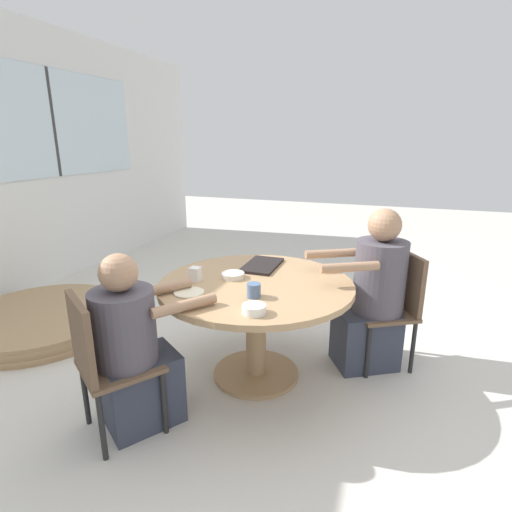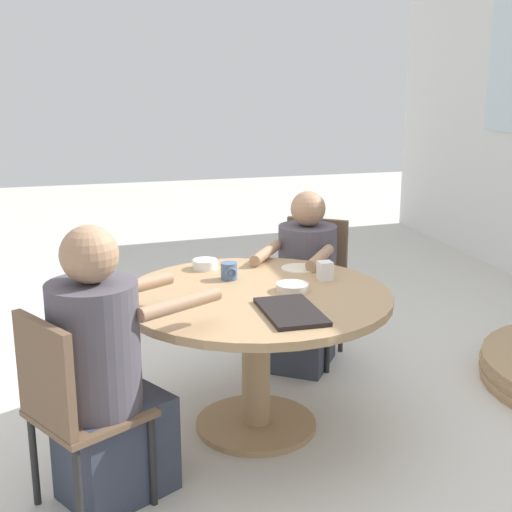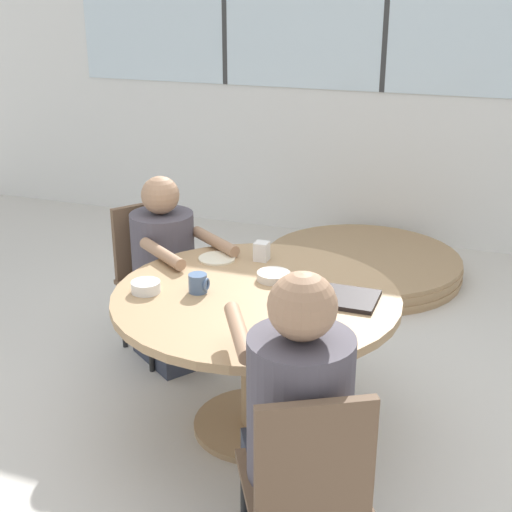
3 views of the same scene
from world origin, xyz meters
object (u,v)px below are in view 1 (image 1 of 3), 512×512
(milk_carton_small, at_px, (195,274))
(folded_table_stack, at_px, (42,319))
(bowl_white_shallow, at_px, (233,275))
(person_man_blue_shirt, at_px, (373,299))
(coffee_mug, at_px, (254,290))
(person_woman_green_shirt, at_px, (134,353))
(chair_for_man_blue_shirt, at_px, (395,300))
(bowl_cereal, at_px, (254,309))
(chair_for_woman_green_shirt, at_px, (102,357))

(milk_carton_small, height_order, folded_table_stack, milk_carton_small)
(bowl_white_shallow, bearing_deg, person_man_blue_shirt, -66.65)
(coffee_mug, xyz_separation_m, bowl_white_shallow, (0.27, 0.25, -0.02))
(person_woman_green_shirt, bearing_deg, chair_for_man_blue_shirt, 76.08)
(bowl_cereal, height_order, folded_table_stack, bowl_cereal)
(chair_for_man_blue_shirt, height_order, bowl_cereal, chair_for_man_blue_shirt)
(person_man_blue_shirt, distance_m, coffee_mug, 0.97)
(person_man_blue_shirt, height_order, bowl_white_shallow, person_man_blue_shirt)
(person_man_blue_shirt, distance_m, bowl_white_shallow, 1.02)
(chair_for_woman_green_shirt, height_order, chair_for_man_blue_shirt, same)
(chair_for_man_blue_shirt, relative_size, bowl_cereal, 6.41)
(bowl_white_shallow, height_order, bowl_cereal, bowl_cereal)
(chair_for_woman_green_shirt, distance_m, folded_table_stack, 1.77)
(person_woman_green_shirt, relative_size, bowl_white_shallow, 6.72)
(chair_for_man_blue_shirt, bearing_deg, bowl_white_shallow, 84.75)
(coffee_mug, distance_m, bowl_white_shallow, 0.37)
(milk_carton_small, xyz_separation_m, folded_table_stack, (0.19, 1.65, -0.68))
(chair_for_man_blue_shirt, height_order, bowl_white_shallow, chair_for_man_blue_shirt)
(bowl_cereal, relative_size, folded_table_stack, 0.09)
(chair_for_man_blue_shirt, xyz_separation_m, person_man_blue_shirt, (-0.08, 0.15, 0.02))
(chair_for_man_blue_shirt, bearing_deg, chair_for_woman_green_shirt, 102.73)
(person_woman_green_shirt, xyz_separation_m, person_man_blue_shirt, (1.11, -1.23, 0.06))
(person_woman_green_shirt, relative_size, folded_table_stack, 0.74)
(person_woman_green_shirt, relative_size, coffee_mug, 11.68)
(bowl_cereal, bearing_deg, person_woman_green_shirt, 109.27)
(bowl_cereal, bearing_deg, person_man_blue_shirt, -33.48)
(coffee_mug, relative_size, milk_carton_small, 0.95)
(chair_for_woman_green_shirt, relative_size, bowl_white_shallow, 5.41)
(coffee_mug, bearing_deg, person_woman_green_shirt, 128.56)
(person_woman_green_shirt, bearing_deg, chair_for_woman_green_shirt, -90.00)
(folded_table_stack, bearing_deg, person_man_blue_shirt, -83.04)
(bowl_white_shallow, distance_m, folded_table_stack, 1.98)
(chair_for_woman_green_shirt, height_order, bowl_cereal, chair_for_woman_green_shirt)
(chair_for_woman_green_shirt, xyz_separation_m, folded_table_stack, (0.91, 1.46, -0.42))
(chair_for_man_blue_shirt, relative_size, folded_table_stack, 0.59)
(chair_for_woman_green_shirt, height_order, bowl_white_shallow, chair_for_woman_green_shirt)
(milk_carton_small, bearing_deg, bowl_white_shallow, -57.75)
(chair_for_man_blue_shirt, bearing_deg, folded_table_stack, 68.72)
(person_woman_green_shirt, xyz_separation_m, bowl_cereal, (0.22, -0.64, 0.27))
(chair_for_woman_green_shirt, relative_size, person_man_blue_shirt, 0.72)
(chair_for_woman_green_shirt, relative_size, person_woman_green_shirt, 0.80)
(chair_for_woman_green_shirt, distance_m, milk_carton_small, 0.79)
(person_woman_green_shirt, distance_m, person_man_blue_shirt, 1.66)
(coffee_mug, bearing_deg, bowl_cereal, -160.44)
(person_man_blue_shirt, relative_size, bowl_cereal, 8.89)
(chair_for_man_blue_shirt, relative_size, milk_carton_small, 8.90)
(person_woman_green_shirt, height_order, coffee_mug, person_woman_green_shirt)
(person_man_blue_shirt, xyz_separation_m, bowl_white_shallow, (-0.40, 0.92, 0.20))
(bowl_white_shallow, xyz_separation_m, bowl_cereal, (-0.49, -0.33, 0.01))
(bowl_white_shallow, bearing_deg, chair_for_woman_green_shirt, 154.42)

